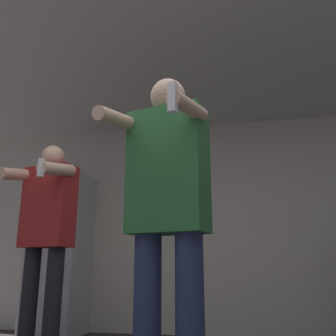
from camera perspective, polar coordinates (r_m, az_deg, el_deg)
The scene contains 5 objects.
wall_back at distance 4.66m, azimuth 4.33°, elevation -8.38°, with size 7.00×0.06×2.55m.
ceiling_slab at distance 3.54m, azimuth 0.77°, elevation 16.40°, with size 7.00×3.72×0.05m.
refrigerator at distance 4.76m, azimuth -16.16°, elevation -12.21°, with size 0.61×0.65×1.85m.
person_woman_foreground at distance 1.94m, azimuth -0.10°, elevation -6.71°, with size 0.55×0.58×1.76m.
person_man_side at distance 3.23m, azimuth -18.10°, elevation -8.81°, with size 0.57×0.55×1.75m.
Camera 1 is at (0.51, -1.37, 0.71)m, focal length 40.00 mm.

